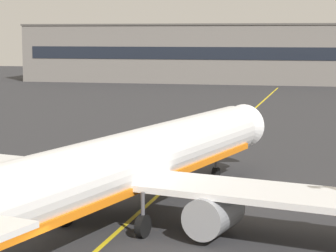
{
  "coord_description": "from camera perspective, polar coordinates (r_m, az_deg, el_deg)",
  "views": [
    {
      "loc": [
        11.2,
        -27.9,
        11.22
      ],
      "look_at": [
        1.64,
        13.88,
        5.56
      ],
      "focal_mm": 74.54,
      "sensor_mm": 36.0,
      "label": 1
    }
  ],
  "objects": [
    {
      "name": "terminal_building",
      "position": [
        160.02,
        10.93,
        5.8
      ],
      "size": [
        130.42,
        12.4,
        13.57
      ],
      "color": "slate",
      "rests_on": "ground"
    },
    {
      "name": "taxiway_centreline",
      "position": [
        60.03,
        1.91,
        -3.25
      ],
      "size": [
        2.5,
        179.99,
        0.01
      ],
      "primitive_type": "cube",
      "rotation": [
        0.0,
        0.0,
        -0.01
      ],
      "color": "yellow",
      "rests_on": "ground"
    },
    {
      "name": "airliner_foreground",
      "position": [
        41.26,
        -4.01,
        -3.47
      ],
      "size": [
        32.21,
        40.95,
        11.65
      ],
      "color": "white",
      "rests_on": "ground"
    },
    {
      "name": "safety_cone_by_nose_gear",
      "position": [
        57.73,
        1.11,
        -3.43
      ],
      "size": [
        0.44,
        0.44,
        0.55
      ],
      "color": "orange",
      "rests_on": "ground"
    }
  ]
}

